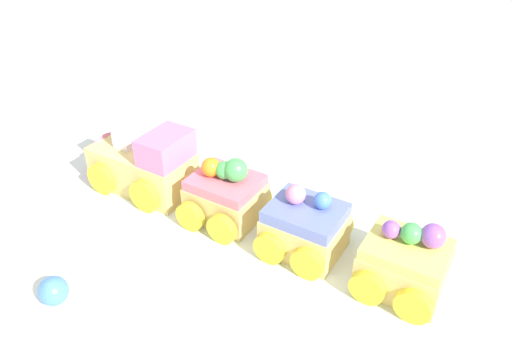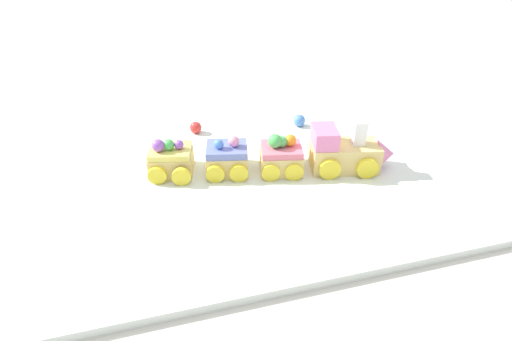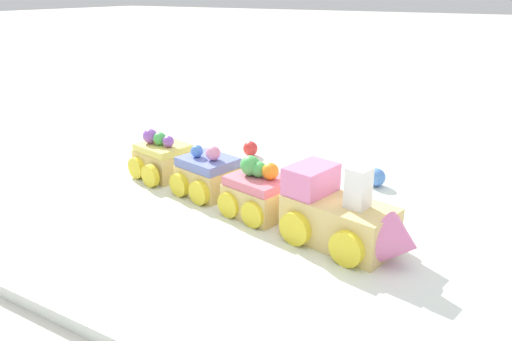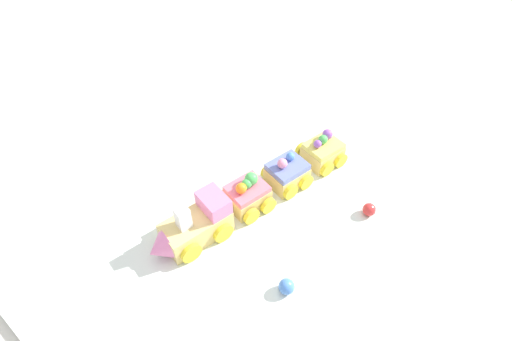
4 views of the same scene
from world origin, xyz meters
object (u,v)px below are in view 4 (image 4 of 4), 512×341
(cake_car_lemon, at_px, (323,152))
(gumball_red, at_px, (369,210))
(cake_train_locomotive, at_px, (192,228))
(cake_car_blueberry, at_px, (287,174))
(gumball_blue, at_px, (287,286))
(cake_car_strawberry, at_px, (249,196))

(cake_car_lemon, bearing_deg, gumball_red, 79.01)
(cake_train_locomotive, distance_m, cake_car_blueberry, 0.19)
(cake_car_lemon, relative_size, gumball_red, 3.69)
(cake_train_locomotive, relative_size, cake_car_lemon, 1.74)
(cake_train_locomotive, height_order, cake_car_blueberry, cake_train_locomotive)
(gumball_red, bearing_deg, gumball_blue, -6.28)
(cake_train_locomotive, xyz_separation_m, cake_car_strawberry, (-0.10, 0.02, -0.00))
(cake_car_strawberry, bearing_deg, gumball_blue, 71.30)
(cake_car_blueberry, height_order, cake_car_lemon, same)
(cake_car_strawberry, xyz_separation_m, gumball_red, (-0.11, 0.16, -0.01))
(gumball_red, bearing_deg, cake_car_lemon, -112.95)
(cake_car_blueberry, distance_m, gumball_blue, 0.20)
(cake_train_locomotive, bearing_deg, cake_car_strawberry, -179.87)
(gumball_red, bearing_deg, cake_car_blueberry, -78.12)
(cake_train_locomotive, bearing_deg, gumball_blue, 109.72)
(cake_train_locomotive, relative_size, cake_car_blueberry, 1.74)
(cake_train_locomotive, distance_m, cake_car_lemon, 0.27)
(cake_train_locomotive, height_order, gumball_blue, cake_train_locomotive)
(cake_car_strawberry, height_order, gumball_red, cake_car_strawberry)
(cake_car_strawberry, relative_size, gumball_red, 3.69)
(cake_car_blueberry, relative_size, gumball_blue, 3.49)
(cake_car_strawberry, distance_m, gumball_blue, 0.16)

